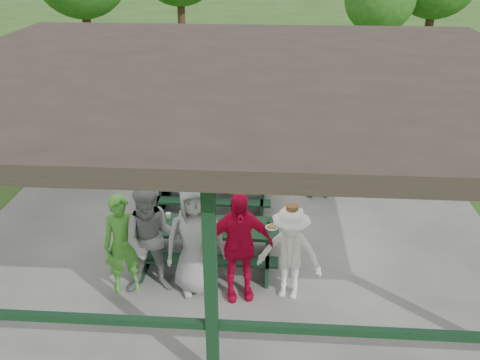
# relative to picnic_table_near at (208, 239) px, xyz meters

# --- Properties ---
(ground) EXTENTS (90.00, 90.00, 0.00)m
(ground) POSITION_rel_picnic_table_near_xyz_m (0.40, 1.20, -0.57)
(ground) COLOR #264E18
(ground) RESTS_ON ground
(concrete_slab) EXTENTS (10.00, 8.00, 0.10)m
(concrete_slab) POSITION_rel_picnic_table_near_xyz_m (0.40, 1.20, -0.52)
(concrete_slab) COLOR #63635F
(concrete_slab) RESTS_ON ground
(pavilion_structure) EXTENTS (10.60, 8.60, 3.24)m
(pavilion_structure) POSITION_rel_picnic_table_near_xyz_m (0.40, 1.20, 2.60)
(pavilion_structure) COLOR black
(pavilion_structure) RESTS_ON concrete_slab
(picnic_table_near) EXTENTS (2.46, 1.39, 0.75)m
(picnic_table_near) POSITION_rel_picnic_table_near_xyz_m (0.00, 0.00, 0.00)
(picnic_table_near) COLOR black
(picnic_table_near) RESTS_ON concrete_slab
(picnic_table_far) EXTENTS (2.45, 1.39, 0.75)m
(picnic_table_far) POSITION_rel_picnic_table_near_xyz_m (-0.14, 2.00, -0.00)
(picnic_table_far) COLOR black
(picnic_table_far) RESTS_ON concrete_slab
(table_setting) EXTENTS (2.30, 0.45, 0.10)m
(table_setting) POSITION_rel_picnic_table_near_xyz_m (-0.06, 0.04, 0.31)
(table_setting) COLOR white
(table_setting) RESTS_ON picnic_table_near
(contestant_green) EXTENTS (0.71, 0.57, 1.70)m
(contestant_green) POSITION_rel_picnic_table_near_xyz_m (-1.22, -0.82, 0.38)
(contestant_green) COLOR #44952F
(contestant_green) RESTS_ON concrete_slab
(contestant_grey_left) EXTENTS (1.02, 0.85, 1.89)m
(contestant_grey_left) POSITION_rel_picnic_table_near_xyz_m (-0.76, -0.83, 0.47)
(contestant_grey_left) COLOR gray
(contestant_grey_left) RESTS_ON concrete_slab
(contestant_grey_mid) EXTENTS (1.08, 0.87, 1.93)m
(contestant_grey_mid) POSITION_rel_picnic_table_near_xyz_m (-0.08, -0.75, 0.50)
(contestant_grey_mid) COLOR #949396
(contestant_grey_mid) RESTS_ON concrete_slab
(contestant_red) EXTENTS (1.16, 0.67, 1.86)m
(contestant_red) POSITION_rel_picnic_table_near_xyz_m (0.60, -0.87, 0.46)
(contestant_red) COLOR red
(contestant_red) RESTS_ON concrete_slab
(contestant_white_fedora) EXTENTS (1.15, 0.83, 1.65)m
(contestant_white_fedora) POSITION_rel_picnic_table_near_xyz_m (1.40, -0.83, 0.33)
(contestant_white_fedora) COLOR white
(contestant_white_fedora) RESTS_ON concrete_slab
(spectator_lblue) EXTENTS (1.55, 0.92, 1.60)m
(spectator_lblue) POSITION_rel_picnic_table_near_xyz_m (0.23, 2.74, 0.33)
(spectator_lblue) COLOR #7EA0C2
(spectator_lblue) RESTS_ON concrete_slab
(spectator_blue) EXTENTS (0.76, 0.57, 1.90)m
(spectator_blue) POSITION_rel_picnic_table_near_xyz_m (-1.08, 3.29, 0.48)
(spectator_blue) COLOR #4679B7
(spectator_blue) RESTS_ON concrete_slab
(spectator_grey) EXTENTS (0.83, 0.68, 1.58)m
(spectator_grey) POSITION_rel_picnic_table_near_xyz_m (2.00, 2.74, 0.32)
(spectator_grey) COLOR #959598
(spectator_grey) RESTS_ON concrete_slab
(pickup_truck) EXTENTS (5.06, 2.97, 1.32)m
(pickup_truck) POSITION_rel_picnic_table_near_xyz_m (3.48, 8.73, 0.09)
(pickup_truck) COLOR silver
(pickup_truck) RESTS_ON ground
(farm_trailer) EXTENTS (3.75, 1.89, 1.30)m
(farm_trailer) POSITION_rel_picnic_table_near_xyz_m (-3.53, 8.90, 0.07)
(farm_trailer) COLOR navy
(farm_trailer) RESTS_ON ground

